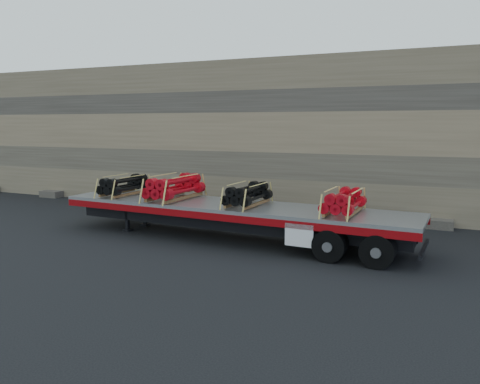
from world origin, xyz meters
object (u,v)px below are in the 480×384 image
(bundle_midfront, at_px, (175,188))
(bundle_rear, at_px, (344,202))
(trailer, at_px, (230,222))
(bundle_midrear, at_px, (248,195))
(bundle_front, at_px, (124,186))

(bundle_midfront, height_order, bundle_rear, bundle_midfront)
(trailer, xyz_separation_m, bundle_midrear, (0.68, -0.04, 1.01))
(trailer, xyz_separation_m, bundle_rear, (4.00, -0.22, 1.01))
(trailer, distance_m, bundle_midfront, 2.58)
(bundle_front, bearing_deg, bundle_midrear, 0.00)
(trailer, relative_size, bundle_rear, 6.36)
(bundle_front, height_order, bundle_rear, bundle_front)
(bundle_rear, bearing_deg, trailer, -180.00)
(bundle_midfront, bearing_deg, trailer, -0.00)
(bundle_midrear, distance_m, bundle_rear, 3.33)
(trailer, bearing_deg, bundle_midrear, 0.00)
(bundle_front, distance_m, bundle_rear, 8.73)
(bundle_front, bearing_deg, bundle_rear, 0.00)
(bundle_midfront, xyz_separation_m, bundle_rear, (6.34, -0.34, -0.07))
(trailer, height_order, bundle_front, bundle_front)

